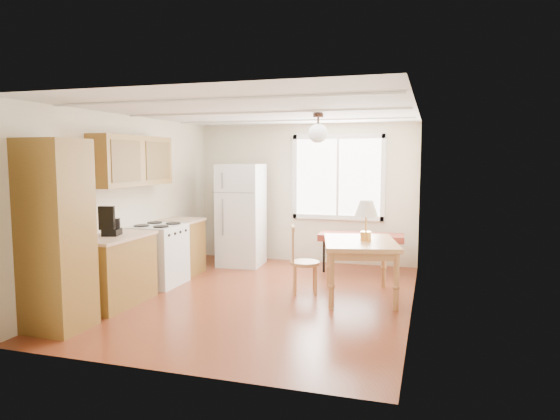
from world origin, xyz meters
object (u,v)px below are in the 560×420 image
at_px(refrigerator, 241,215).
at_px(dining_table, 360,248).
at_px(bench, 361,238).
at_px(chair, 299,255).

xyz_separation_m(refrigerator, dining_table, (2.30, -1.48, -0.21)).
distance_m(bench, chair, 1.68).
height_order(refrigerator, dining_table, refrigerator).
distance_m(refrigerator, chair, 2.11).
bearing_deg(refrigerator, chair, -49.72).
bearing_deg(chair, bench, 49.27).
xyz_separation_m(bench, chair, (-0.66, -1.55, -0.03)).
relative_size(refrigerator, dining_table, 1.25).
bearing_deg(dining_table, chair, 167.93).
xyz_separation_m(refrigerator, chair, (1.44, -1.49, -0.35)).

